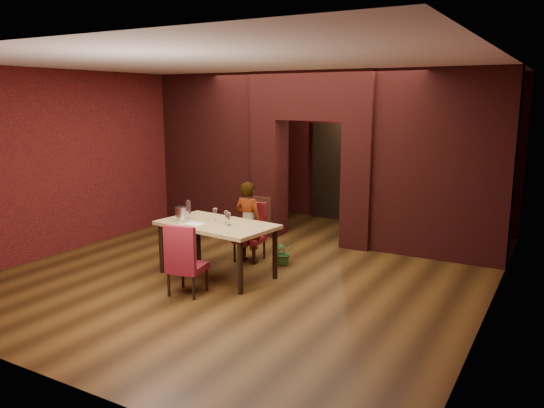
# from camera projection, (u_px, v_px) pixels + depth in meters

# --- Properties ---
(floor) EXTENTS (8.00, 8.00, 0.00)m
(floor) POSITION_uv_depth(u_px,v_px,m) (259.00, 267.00, 8.62)
(floor) COLOR #432B10
(floor) RESTS_ON ground
(ceiling) EXTENTS (7.00, 8.00, 0.04)m
(ceiling) POSITION_uv_depth(u_px,v_px,m) (258.00, 65.00, 7.99)
(ceiling) COLOR silver
(ceiling) RESTS_ON ground
(wall_back) EXTENTS (7.00, 0.04, 3.20)m
(wall_back) POSITION_uv_depth(u_px,v_px,m) (352.00, 149.00, 11.71)
(wall_back) COLOR maroon
(wall_back) RESTS_ON ground
(wall_front) EXTENTS (7.00, 0.04, 3.20)m
(wall_front) POSITION_uv_depth(u_px,v_px,m) (34.00, 219.00, 4.90)
(wall_front) COLOR maroon
(wall_front) RESTS_ON ground
(wall_left) EXTENTS (0.04, 8.00, 3.20)m
(wall_left) POSITION_uv_depth(u_px,v_px,m) (100.00, 158.00, 10.01)
(wall_left) COLOR maroon
(wall_left) RESTS_ON ground
(wall_right) EXTENTS (0.04, 8.00, 3.20)m
(wall_right) POSITION_uv_depth(u_px,v_px,m) (498.00, 188.00, 6.60)
(wall_right) COLOR maroon
(wall_right) RESTS_ON ground
(pillar_left) EXTENTS (0.55, 0.55, 2.30)m
(pillar_left) POSITION_uv_depth(u_px,v_px,m) (270.00, 178.00, 10.56)
(pillar_left) COLOR maroon
(pillar_left) RESTS_ON ground
(pillar_right) EXTENTS (0.55, 0.55, 2.30)m
(pillar_right) POSITION_uv_depth(u_px,v_px,m) (360.00, 185.00, 9.63)
(pillar_right) COLOR maroon
(pillar_right) RESTS_ON ground
(lintel) EXTENTS (2.45, 0.55, 0.90)m
(lintel) POSITION_uv_depth(u_px,v_px,m) (314.00, 96.00, 9.78)
(lintel) COLOR maroon
(lintel) RESTS_ON ground
(wing_wall_left) EXTENTS (2.28, 0.35, 3.20)m
(wing_wall_left) POSITION_uv_depth(u_px,v_px,m) (212.00, 152.00, 11.16)
(wing_wall_left) COLOR maroon
(wing_wall_left) RESTS_ON ground
(wing_wall_right) EXTENTS (2.28, 0.35, 3.20)m
(wing_wall_right) POSITION_uv_depth(u_px,v_px,m) (441.00, 165.00, 8.86)
(wing_wall_right) COLOR maroon
(wing_wall_right) RESTS_ON ground
(vent_panel) EXTENTS (0.40, 0.03, 0.50)m
(vent_panel) POSITION_uv_depth(u_px,v_px,m) (262.00, 210.00, 10.42)
(vent_panel) COLOR #9F4B2E
(vent_panel) RESTS_ON ground
(rear_door) EXTENTS (0.90, 0.08, 2.10)m
(rear_door) POSITION_uv_depth(u_px,v_px,m) (334.00, 173.00, 11.96)
(rear_door) COLOR black
(rear_door) RESTS_ON ground
(rear_door_frame) EXTENTS (1.02, 0.04, 2.22)m
(rear_door_frame) POSITION_uv_depth(u_px,v_px,m) (333.00, 173.00, 11.93)
(rear_door_frame) COLOR black
(rear_door_frame) RESTS_ON ground
(dining_table) EXTENTS (1.88, 1.20, 0.83)m
(dining_table) POSITION_uv_depth(u_px,v_px,m) (217.00, 249.00, 8.15)
(dining_table) COLOR tan
(dining_table) RESTS_ON ground
(chair_far) EXTENTS (0.48, 0.48, 0.98)m
(chair_far) POSITION_uv_depth(u_px,v_px,m) (249.00, 232.00, 8.91)
(chair_far) COLOR maroon
(chair_far) RESTS_ON ground
(chair_near) EXTENTS (0.53, 0.53, 1.02)m
(chair_near) POSITION_uv_depth(u_px,v_px,m) (187.00, 259.00, 7.36)
(chair_near) COLOR maroon
(chair_near) RESTS_ON ground
(person_seated) EXTENTS (0.51, 0.35, 1.36)m
(person_seated) POSITION_uv_depth(u_px,v_px,m) (248.00, 222.00, 8.79)
(person_seated) COLOR beige
(person_seated) RESTS_ON ground
(wine_glass_a) EXTENTS (0.08, 0.08, 0.19)m
(wine_glass_a) POSITION_uv_depth(u_px,v_px,m) (215.00, 214.00, 8.22)
(wine_glass_a) COLOR white
(wine_glass_a) RESTS_ON dining_table
(wine_glass_b) EXTENTS (0.08, 0.08, 0.18)m
(wine_glass_b) POSITION_uv_depth(u_px,v_px,m) (226.00, 217.00, 8.06)
(wine_glass_b) COLOR white
(wine_glass_b) RESTS_ON dining_table
(wine_glass_c) EXTENTS (0.08, 0.08, 0.19)m
(wine_glass_c) POSITION_uv_depth(u_px,v_px,m) (229.00, 219.00, 7.91)
(wine_glass_c) COLOR white
(wine_glass_c) RESTS_ON dining_table
(tasting_sheet) EXTENTS (0.28, 0.21, 0.00)m
(tasting_sheet) POSITION_uv_depth(u_px,v_px,m) (195.00, 224.00, 8.02)
(tasting_sheet) COLOR white
(tasting_sheet) RESTS_ON dining_table
(wine_bucket) EXTENTS (0.17, 0.17, 0.21)m
(wine_bucket) POSITION_uv_depth(u_px,v_px,m) (181.00, 214.00, 8.22)
(wine_bucket) COLOR silver
(wine_bucket) RESTS_ON dining_table
(water_bottle) EXTENTS (0.07, 0.07, 0.30)m
(water_bottle) POSITION_uv_depth(u_px,v_px,m) (188.00, 209.00, 8.36)
(water_bottle) COLOR white
(water_bottle) RESTS_ON dining_table
(potted_plant) EXTENTS (0.51, 0.50, 0.42)m
(potted_plant) POSITION_uv_depth(u_px,v_px,m) (283.00, 252.00, 8.72)
(potted_plant) COLOR #2C5A22
(potted_plant) RESTS_ON ground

